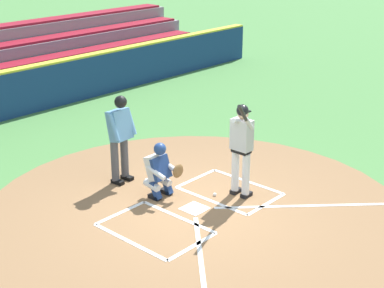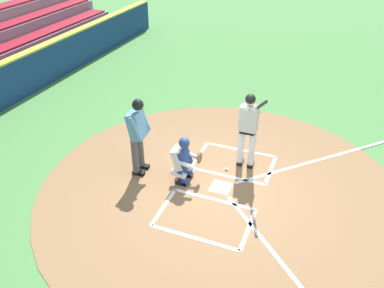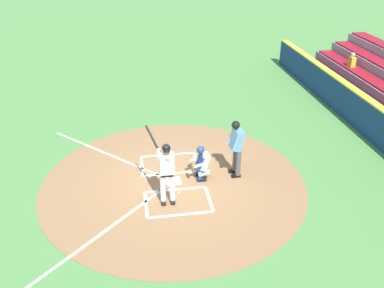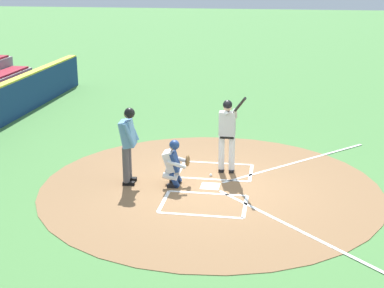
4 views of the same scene
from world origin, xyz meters
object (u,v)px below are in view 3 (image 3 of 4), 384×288
plate_umpire (236,145)px  batter (166,169)px  catcher (201,162)px  baseball (179,193)px

plate_umpire → batter: bearing=116.3°
catcher → plate_umpire: size_ratio=0.61×
catcher → baseball: 1.20m
plate_umpire → catcher: bearing=92.4°
batter → plate_umpire: (1.10, -2.23, -0.02)m
batter → catcher: 1.64m
batter → baseball: 1.17m
plate_umpire → baseball: bearing=112.1°
catcher → plate_umpire: 1.19m
catcher → batter: bearing=132.6°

